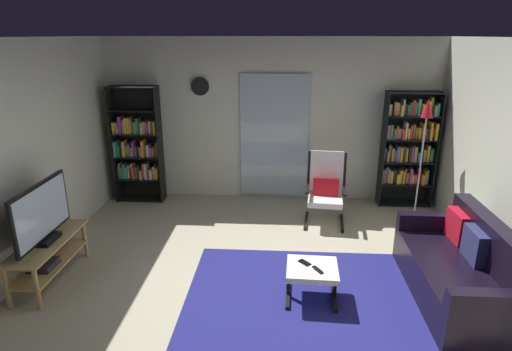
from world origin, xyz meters
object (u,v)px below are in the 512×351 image
at_px(television, 42,214).
at_px(bookshelf_near_tv, 137,147).
at_px(tv_remote, 318,270).
at_px(ottoman, 312,273).
at_px(floor_lamp_by_shelf, 425,127).
at_px(bookshelf_near_sofa, 408,146).
at_px(cell_phone, 305,263).
at_px(lounge_armchair, 326,186).
at_px(wall_clock, 200,86).
at_px(tv_stand, 48,255).
at_px(leather_sofa, 462,271).

height_order(television, bookshelf_near_tv, bookshelf_near_tv).
relative_size(television, tv_remote, 7.22).
height_order(ottoman, floor_lamp_by_shelf, floor_lamp_by_shelf).
xyz_separation_m(bookshelf_near_sofa, cell_phone, (-1.72, -2.66, -0.59)).
distance_m(tv_remote, floor_lamp_by_shelf, 2.94).
bearing_deg(tv_remote, floor_lamp_by_shelf, 23.45).
bearing_deg(bookshelf_near_sofa, cell_phone, -122.88).
height_order(lounge_armchair, tv_remote, lounge_armchair).
bearing_deg(floor_lamp_by_shelf, wall_clock, 167.70).
relative_size(tv_stand, wall_clock, 4.04).
bearing_deg(cell_phone, television, 136.08).
relative_size(ottoman, floor_lamp_by_shelf, 0.30).
bearing_deg(ottoman, floor_lamp_by_shelf, 52.23).
xyz_separation_m(television, lounge_armchair, (3.20, 1.82, -0.27)).
bearing_deg(wall_clock, ottoman, -60.28).
height_order(leather_sofa, ottoman, leather_sofa).
bearing_deg(television, tv_stand, -96.37).
bearing_deg(bookshelf_near_tv, lounge_armchair, -12.81).
height_order(bookshelf_near_tv, wall_clock, wall_clock).
bearing_deg(floor_lamp_by_shelf, bookshelf_near_sofa, 92.99).
bearing_deg(bookshelf_near_tv, ottoman, -45.05).
relative_size(leather_sofa, wall_clock, 6.07).
distance_m(leather_sofa, cell_phone, 1.63).
relative_size(television, cell_phone, 7.43).
bearing_deg(television, bookshelf_near_sofa, 29.42).
height_order(tv_stand, leather_sofa, leather_sofa).
bearing_deg(cell_phone, ottoman, -85.27).
xyz_separation_m(bookshelf_near_tv, lounge_armchair, (2.98, -0.68, -0.37)).
relative_size(tv_stand, television, 1.13).
distance_m(bookshelf_near_sofa, tv_remote, 3.27).
xyz_separation_m(ottoman, floor_lamp_by_shelf, (1.67, 2.16, 1.09)).
xyz_separation_m(cell_phone, floor_lamp_by_shelf, (1.75, 2.08, 1.02)).
relative_size(bookshelf_near_sofa, ottoman, 3.38).
height_order(tv_remote, wall_clock, wall_clock).
xyz_separation_m(bookshelf_near_sofa, lounge_armchair, (-1.33, -0.74, -0.43)).
bearing_deg(ottoman, bookshelf_near_sofa, 58.98).
xyz_separation_m(tv_stand, television, (0.00, 0.02, 0.48)).
bearing_deg(lounge_armchair, ottoman, -98.93).
height_order(tv_stand, bookshelf_near_sofa, bookshelf_near_sofa).
height_order(tv_stand, bookshelf_near_tv, bookshelf_near_tv).
bearing_deg(bookshelf_near_tv, wall_clock, 11.48).
bearing_deg(tv_stand, bookshelf_near_sofa, 29.60).
distance_m(tv_remote, wall_clock, 3.70).
xyz_separation_m(ottoman, cell_phone, (-0.08, 0.07, 0.07)).
distance_m(tv_stand, tv_remote, 2.95).
bearing_deg(tv_remote, tv_stand, 145.16).
relative_size(bookshelf_near_sofa, wall_clock, 6.26).
relative_size(television, ottoman, 1.93).
bearing_deg(bookshelf_near_sofa, tv_stand, -150.40).
distance_m(tv_stand, leather_sofa, 4.44).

